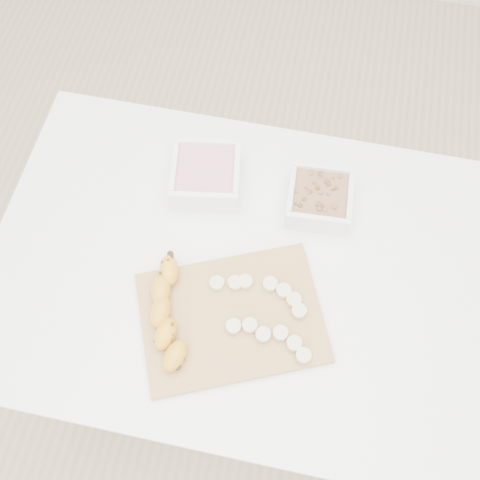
% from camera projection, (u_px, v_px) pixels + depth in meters
% --- Properties ---
extents(ground, '(3.50, 3.50, 0.00)m').
position_uv_depth(ground, '(238.00, 352.00, 1.75)').
color(ground, '#C6AD89').
rests_on(ground, ground).
extents(table, '(1.00, 0.70, 0.75)m').
position_uv_depth(table, '(237.00, 283.00, 1.15)').
color(table, white).
rests_on(table, ground).
extents(bowl_yogurt, '(0.16, 0.16, 0.07)m').
position_uv_depth(bowl_yogurt, '(206.00, 175.00, 1.12)').
color(bowl_yogurt, white).
rests_on(bowl_yogurt, table).
extents(bowl_granola, '(0.14, 0.14, 0.06)m').
position_uv_depth(bowl_granola, '(319.00, 199.00, 1.10)').
color(bowl_granola, white).
rests_on(bowl_granola, table).
extents(cutting_board, '(0.41, 0.36, 0.01)m').
position_uv_depth(cutting_board, '(232.00, 317.00, 1.01)').
color(cutting_board, '#AD7948').
rests_on(cutting_board, table).
extents(banana, '(0.08, 0.22, 0.04)m').
position_uv_depth(banana, '(168.00, 315.00, 0.99)').
color(banana, gold).
rests_on(banana, cutting_board).
extents(banana_slices, '(0.21, 0.15, 0.02)m').
position_uv_depth(banana_slices, '(266.00, 311.00, 1.00)').
color(banana_slices, beige).
rests_on(banana_slices, cutting_board).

